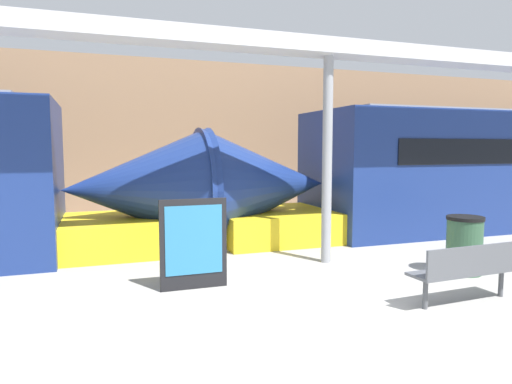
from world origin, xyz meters
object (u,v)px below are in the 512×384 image
Objects in this scene: trash_bin at (464,245)px; support_column_near at (327,161)px; poster_board at (194,244)px; train_left at (509,171)px; bench_near at (470,267)px.

support_column_near reaches higher than trash_bin.
poster_board is 3.09m from support_column_near.
poster_board is (-9.92, -3.19, -0.80)m from train_left.
bench_near is 1.70m from trash_bin.
train_left is 10.18× the size of bench_near.
bench_near is (-6.44, -5.16, -0.98)m from train_left.
train_left is at bearing 36.16° from trash_bin.
bench_near is 1.27× the size of poster_board.
support_column_near is at bearing 141.17° from trash_bin.
bench_near is at bearing -29.51° from poster_board.
poster_board is 0.36× the size of support_column_near.
train_left is 7.59m from support_column_near.
trash_bin is 4.66m from poster_board.
train_left is 6.66m from trash_bin.
train_left is 8.31m from bench_near.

